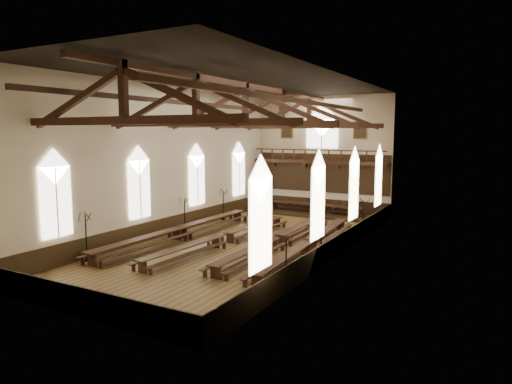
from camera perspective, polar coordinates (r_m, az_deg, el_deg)
ground at (r=28.73m, az=-1.25°, el=-6.46°), size 26.00×26.00×0.00m
room_walls at (r=27.89m, az=-1.29°, el=6.53°), size 26.00×26.00×26.00m
wainscot_band at (r=28.59m, az=-1.26°, el=-5.30°), size 12.00×26.00×1.20m
side_windows at (r=28.06m, az=-1.28°, el=0.97°), size 11.85×19.80×4.50m
end_window at (r=39.57m, az=8.25°, el=7.83°), size 2.80×0.12×3.80m
minstrels_gallery at (r=39.46m, az=8.03°, el=3.01°), size 11.80×1.24×3.70m
portraits at (r=39.56m, az=8.24°, el=7.65°), size 7.75×0.09×1.45m
roof_trusses at (r=27.92m, az=-1.30°, el=10.13°), size 11.70×25.70×2.80m
refectory_row_a at (r=30.19m, az=-9.51°, el=-4.73°), size 1.73×15.00×0.81m
refectory_row_b at (r=28.26m, az=-4.12°, el=-5.64°), size 1.82×14.07×0.71m
refectory_row_c at (r=27.64m, az=2.69°, el=-5.88°), size 1.59×14.27×0.73m
refectory_row_d at (r=26.64m, az=6.58°, el=-6.41°), size 1.93×14.48×0.75m
dais at (r=38.74m, az=7.37°, el=-2.74°), size 11.40×2.98×0.20m
high_table at (r=38.62m, az=7.39°, el=-1.65°), size 8.10×0.93×0.76m
high_chairs at (r=39.36m, az=7.81°, el=-1.67°), size 6.77×0.47×0.95m
candelabrum_left_near at (r=26.35m, az=-20.42°, el=-6.38°), size 0.73×0.83×2.70m
candelabrum_left_mid at (r=32.42m, az=-8.89°, el=-3.60°), size 0.74×0.70×2.44m
candelabrum_left_far at (r=36.38m, az=-4.11°, el=-2.32°), size 0.69×0.75×2.46m
candelabrum_right_near at (r=20.99m, az=3.77°, el=-9.73°), size 0.71×0.66×2.34m
candelabrum_right_mid at (r=24.89m, az=8.14°, el=-6.91°), size 0.71×0.77×2.53m
candelabrum_right_far at (r=32.30m, az=13.20°, el=-3.76°), size 0.70×0.74×2.44m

